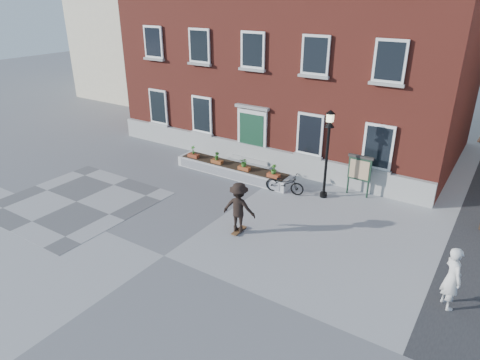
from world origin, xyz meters
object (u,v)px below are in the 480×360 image
Objects in this scene: bystander at (452,278)px; lamp_post at (328,142)px; notice_board at (360,169)px; skateboarder at (239,207)px; bicycle at (285,183)px.

lamp_post is at bearing 14.12° from bystander.
bystander reaches higher than notice_board.
bystander is at bearing -1.38° from skateboarder.
notice_board is (-4.65, 5.72, 0.29)m from bystander.
lamp_post reaches higher than bystander.
notice_board is at bearing 2.44° from bystander.
lamp_post reaches higher than bicycle.
bicycle is at bearing 92.59° from skateboarder.
skateboarder is (-7.29, 0.18, 0.07)m from bystander.
bicycle is at bearing 24.17° from bystander.
lamp_post is 2.10× the size of notice_board.
notice_board is 6.14m from skateboarder.
notice_board reaches higher than bicycle.
bystander is at bearing -129.38° from bicycle.
bystander is 7.29m from skateboarder.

